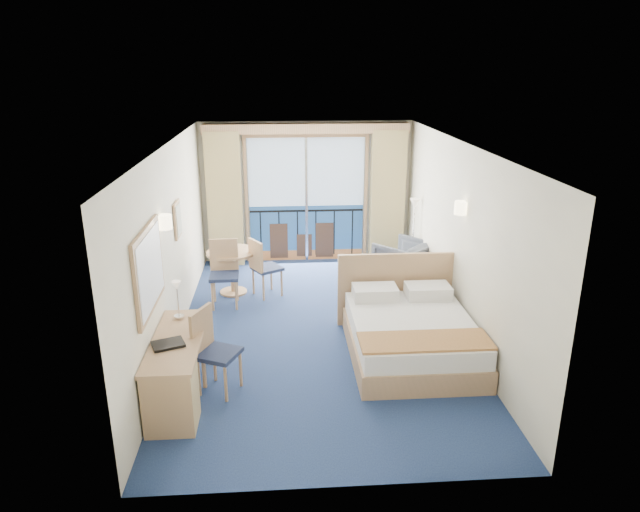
{
  "coord_description": "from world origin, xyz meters",
  "views": [
    {
      "loc": [
        -0.51,
        -7.53,
        3.71
      ],
      "look_at": [
        0.04,
        0.2,
        1.09
      ],
      "focal_mm": 32.0,
      "sensor_mm": 36.0,
      "label": 1
    }
  ],
  "objects_px": {
    "armchair": "(404,263)",
    "table_chair_a": "(262,264)",
    "bed": "(410,333)",
    "round_table": "(232,261)",
    "desk": "(172,385)",
    "floor_lamp": "(414,218)",
    "table_chair_b": "(224,269)",
    "nightstand": "(432,301)",
    "desk_chair": "(212,346)"
  },
  "relations": [
    {
      "from": "desk_chair",
      "to": "desk",
      "type": "bearing_deg",
      "value": 172.87
    },
    {
      "from": "round_table",
      "to": "table_chair_a",
      "type": "height_order",
      "value": "table_chair_a"
    },
    {
      "from": "round_table",
      "to": "bed",
      "type": "bearing_deg",
      "value": -43.01
    },
    {
      "from": "bed",
      "to": "table_chair_b",
      "type": "xyz_separation_m",
      "value": [
        -2.61,
        1.9,
        0.29
      ]
    },
    {
      "from": "nightstand",
      "to": "desk_chair",
      "type": "height_order",
      "value": "desk_chair"
    },
    {
      "from": "armchair",
      "to": "desk",
      "type": "height_order",
      "value": "armchair"
    },
    {
      "from": "round_table",
      "to": "table_chair_a",
      "type": "xyz_separation_m",
      "value": [
        0.51,
        -0.19,
        -0.0
      ]
    },
    {
      "from": "bed",
      "to": "table_chair_b",
      "type": "bearing_deg",
      "value": 143.96
    },
    {
      "from": "bed",
      "to": "nightstand",
      "type": "bearing_deg",
      "value": 62.59
    },
    {
      "from": "desk",
      "to": "round_table",
      "type": "relative_size",
      "value": 1.95
    },
    {
      "from": "round_table",
      "to": "desk_chair",
      "type": "bearing_deg",
      "value": -90.21
    },
    {
      "from": "nightstand",
      "to": "desk_chair",
      "type": "distance_m",
      "value": 3.67
    },
    {
      "from": "bed",
      "to": "desk_chair",
      "type": "height_order",
      "value": "bed"
    },
    {
      "from": "nightstand",
      "to": "table_chair_a",
      "type": "bearing_deg",
      "value": 159.47
    },
    {
      "from": "nightstand",
      "to": "desk_chair",
      "type": "xyz_separation_m",
      "value": [
        -3.14,
        -1.88,
        0.33
      ]
    },
    {
      "from": "floor_lamp",
      "to": "table_chair_b",
      "type": "relative_size",
      "value": 1.36
    },
    {
      "from": "bed",
      "to": "floor_lamp",
      "type": "distance_m",
      "value": 3.16
    },
    {
      "from": "floor_lamp",
      "to": "desk",
      "type": "relative_size",
      "value": 0.89
    },
    {
      "from": "nightstand",
      "to": "armchair",
      "type": "distance_m",
      "value": 1.4
    },
    {
      "from": "bed",
      "to": "round_table",
      "type": "height_order",
      "value": "bed"
    },
    {
      "from": "armchair",
      "to": "floor_lamp",
      "type": "distance_m",
      "value": 0.85
    },
    {
      "from": "armchair",
      "to": "round_table",
      "type": "height_order",
      "value": "armchair"
    },
    {
      "from": "nightstand",
      "to": "table_chair_a",
      "type": "height_order",
      "value": "table_chair_a"
    },
    {
      "from": "nightstand",
      "to": "table_chair_b",
      "type": "bearing_deg",
      "value": 167.41
    },
    {
      "from": "bed",
      "to": "table_chair_a",
      "type": "relative_size",
      "value": 2.09
    },
    {
      "from": "desk_chair",
      "to": "table_chair_a",
      "type": "bearing_deg",
      "value": 14.52
    },
    {
      "from": "bed",
      "to": "round_table",
      "type": "bearing_deg",
      "value": 136.99
    },
    {
      "from": "round_table",
      "to": "table_chair_b",
      "type": "height_order",
      "value": "table_chair_b"
    },
    {
      "from": "floor_lamp",
      "to": "table_chair_b",
      "type": "distance_m",
      "value": 3.51
    },
    {
      "from": "desk_chair",
      "to": "table_chair_a",
      "type": "xyz_separation_m",
      "value": [
        0.52,
        2.86,
        -0.02
      ]
    },
    {
      "from": "floor_lamp",
      "to": "round_table",
      "type": "height_order",
      "value": "floor_lamp"
    },
    {
      "from": "desk",
      "to": "floor_lamp",
      "type": "bearing_deg",
      "value": 49.92
    },
    {
      "from": "nightstand",
      "to": "armchair",
      "type": "bearing_deg",
      "value": 96.27
    },
    {
      "from": "nightstand",
      "to": "table_chair_b",
      "type": "height_order",
      "value": "table_chair_b"
    },
    {
      "from": "armchair",
      "to": "table_chair_a",
      "type": "xyz_separation_m",
      "value": [
        -2.47,
        -0.4,
        0.17
      ]
    },
    {
      "from": "nightstand",
      "to": "floor_lamp",
      "type": "height_order",
      "value": "floor_lamp"
    },
    {
      "from": "bed",
      "to": "armchair",
      "type": "bearing_deg",
      "value": 79.84
    },
    {
      "from": "bed",
      "to": "desk",
      "type": "distance_m",
      "value": 3.17
    },
    {
      "from": "desk_chair",
      "to": "floor_lamp",
      "type": "bearing_deg",
      "value": -16.39
    },
    {
      "from": "desk",
      "to": "table_chair_a",
      "type": "distance_m",
      "value": 3.56
    },
    {
      "from": "desk_chair",
      "to": "table_chair_b",
      "type": "xyz_separation_m",
      "value": [
        -0.08,
        2.6,
        0.02
      ]
    },
    {
      "from": "desk",
      "to": "desk_chair",
      "type": "distance_m",
      "value": 0.71
    },
    {
      "from": "round_table",
      "to": "table_chair_b",
      "type": "bearing_deg",
      "value": -101.25
    },
    {
      "from": "floor_lamp",
      "to": "desk_chair",
      "type": "distance_m",
      "value": 4.93
    },
    {
      "from": "floor_lamp",
      "to": "table_chair_b",
      "type": "bearing_deg",
      "value": -161.83
    },
    {
      "from": "nightstand",
      "to": "armchair",
      "type": "xyz_separation_m",
      "value": [
        -0.15,
        1.38,
        0.14
      ]
    },
    {
      "from": "armchair",
      "to": "desk_chair",
      "type": "relative_size",
      "value": 0.84
    },
    {
      "from": "floor_lamp",
      "to": "round_table",
      "type": "distance_m",
      "value": 3.32
    },
    {
      "from": "round_table",
      "to": "desk",
      "type": "bearing_deg",
      "value": -95.9
    },
    {
      "from": "bed",
      "to": "table_chair_a",
      "type": "bearing_deg",
      "value": 132.92
    }
  ]
}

